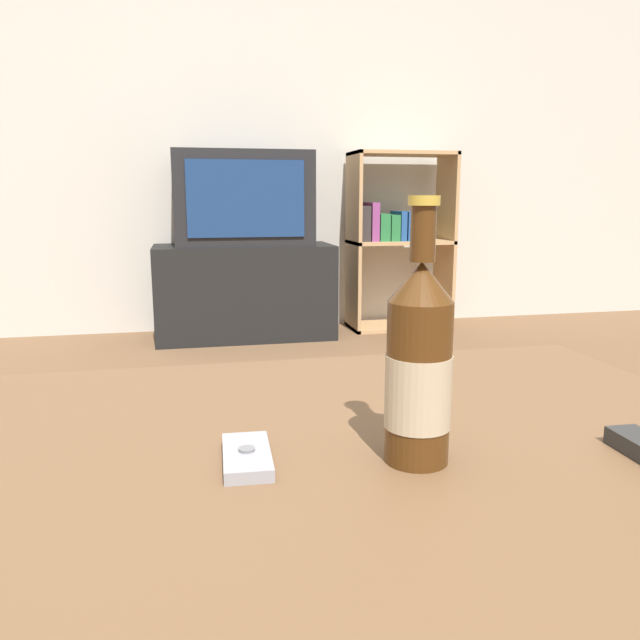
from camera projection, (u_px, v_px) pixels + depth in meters
back_wall at (207, 100)px, 3.48m from camera, size 8.00×0.05×2.60m
coffee_table at (327, 497)px, 0.75m from camera, size 1.10×0.76×0.49m
tv_stand at (245, 292)px, 3.44m from camera, size 0.97×0.42×0.51m
television at (243, 199)px, 3.34m from camera, size 0.73×0.40×0.50m
bookshelf at (395, 236)px, 3.63m from camera, size 0.59×0.30×1.02m
beer_bottle at (419, 367)px, 0.66m from camera, size 0.07×0.07×0.28m
cell_phone at (247, 457)px, 0.67m from camera, size 0.06×0.11×0.02m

